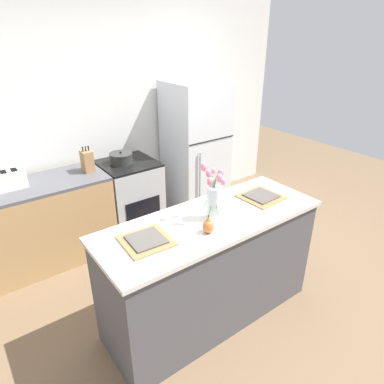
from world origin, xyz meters
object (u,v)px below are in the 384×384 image
plate_setting_left (146,240)px  knife_block (87,161)px  stove_range (131,198)px  plate_setting_right (261,196)px  refrigerator (195,150)px  flower_vase (214,198)px  pear_figurine (208,226)px  cooking_pot (121,158)px  toaster (11,179)px

plate_setting_left → knife_block: knife_block is taller
stove_range → plate_setting_right: plate_setting_right is taller
refrigerator → flower_vase: bearing=-123.0°
stove_range → plate_setting_left: size_ratio=2.64×
flower_vase → pear_figurine: bearing=-139.2°
plate_setting_right → stove_range: bearing=106.0°
cooking_pot → knife_block: bearing=179.9°
refrigerator → cooking_pot: bearing=179.3°
refrigerator → knife_block: bearing=179.4°
plate_setting_right → knife_block: (-0.90, 1.60, 0.03)m
plate_setting_right → knife_block: knife_block is taller
pear_figurine → plate_setting_left: pear_figurine is taller
toaster → pear_figurine: bearing=-62.4°
pear_figurine → knife_block: (-0.20, 1.75, -0.01)m
pear_figurine → toaster: 2.01m
cooking_pot → knife_block: (-0.38, 0.00, 0.05)m
toaster → knife_block: bearing=-2.2°
knife_block → plate_setting_left: bearing=-97.4°
plate_setting_right → knife_block: size_ratio=1.25×
stove_range → plate_setting_right: size_ratio=2.64×
cooking_pot → refrigerator: bearing=-0.7°
plate_setting_left → cooking_pot: size_ratio=1.31×
refrigerator → plate_setting_right: 1.66m
stove_range → toaster: 1.29m
refrigerator → cooking_pot: (-1.02, 0.01, 0.10)m
refrigerator → plate_setting_right: (-0.50, -1.58, 0.12)m
plate_setting_right → cooking_pot: (-0.52, 1.60, -0.02)m
flower_vase → plate_setting_left: flower_vase is taller
cooking_pot → plate_setting_right: bearing=-72.0°
stove_range → refrigerator: bearing=0.0°
stove_range → flower_vase: size_ratio=1.99×
stove_range → cooking_pot: size_ratio=3.47×
plate_setting_right → cooking_pot: bearing=108.0°
pear_figurine → cooking_pot: (0.18, 1.75, -0.06)m
flower_vase → stove_range: bearing=86.6°
pear_figurine → plate_setting_right: bearing=12.8°
pear_figurine → knife_block: bearing=96.4°
plate_setting_right → toaster: size_ratio=1.20×
flower_vase → plate_setting_left: 0.58m
refrigerator → plate_setting_left: 2.26m
refrigerator → plate_setting_right: refrigerator is taller
toaster → plate_setting_left: bearing=-72.1°
refrigerator → toaster: refrigerator is taller
stove_range → cooking_pot: cooking_pot is taller
plate_setting_left → toaster: size_ratio=1.20×
plate_setting_left → pear_figurine: bearing=-21.3°
flower_vase → plate_setting_right: flower_vase is taller
toaster → plate_setting_right: bearing=-44.9°
plate_setting_right → cooking_pot: size_ratio=1.31×
stove_range → flower_vase: (-0.09, -1.61, 0.69)m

